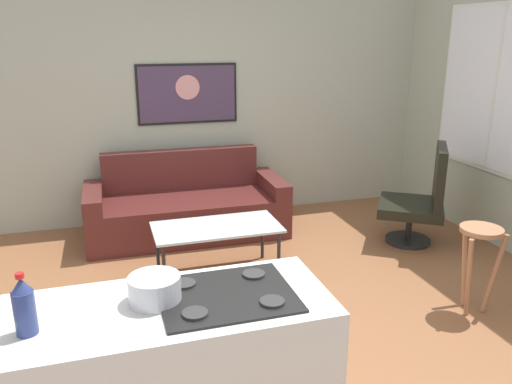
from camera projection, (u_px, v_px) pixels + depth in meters
ground at (270, 319)px, 3.86m from camera, size 6.40×6.40×0.04m
back_wall at (201, 93)px, 5.66m from camera, size 6.40×0.05×2.80m
couch at (186, 208)px, 5.41m from camera, size 2.04×0.89×0.84m
coffee_table at (217, 230)px, 4.41m from camera, size 1.08×0.55×0.46m
armchair at (421, 199)px, 5.09m from camera, size 0.86×0.87×1.00m
bar_stool at (479, 248)px, 3.80m from camera, size 0.35×0.35×0.68m
soda_bottle at (24, 307)px, 2.01m from camera, size 0.09×0.09×0.26m
mixing_bowl at (155, 290)px, 2.26m from camera, size 0.23×0.23×0.12m
wall_painting at (188, 94)px, 5.58m from camera, size 1.09×0.03×0.64m
window at (496, 90)px, 4.95m from camera, size 0.03×1.57×1.61m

